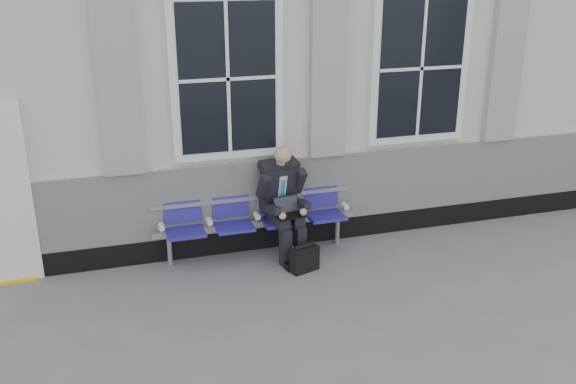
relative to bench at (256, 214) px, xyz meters
name	(u,v)px	position (x,y,z in m)	size (l,w,h in m)	color
ground	(437,281)	(1.87, -1.32, -0.55)	(70.00, 70.00, 0.00)	slate
station_building	(337,49)	(1.85, 2.15, 1.67)	(14.40, 4.40, 4.49)	beige
bench	(256,214)	(0.00, 0.00, 0.00)	(2.60, 0.47, 0.91)	#9EA0A3
businessman	(283,198)	(0.32, -0.13, 0.23)	(0.62, 0.83, 1.45)	black
briefcase	(305,258)	(0.44, -0.64, -0.39)	(0.38, 0.25, 0.36)	black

